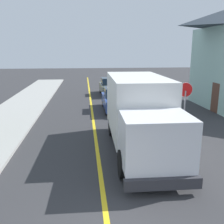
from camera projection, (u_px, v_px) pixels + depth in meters
name	position (u px, v px, depth m)	size (l,w,h in m)	color
centre_line_yellow	(94.00, 128.00, 14.38)	(0.16, 56.00, 0.01)	gold
box_truck	(140.00, 111.00, 11.01)	(2.55, 7.23, 3.20)	silver
parked_car_near	(116.00, 100.00, 18.61)	(1.80, 4.40, 1.67)	#2D4793
parked_car_mid	(110.00, 87.00, 25.22)	(1.88, 4.43, 1.67)	#4C564C
stop_sign	(185.00, 97.00, 13.79)	(0.80, 0.10, 2.65)	gray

